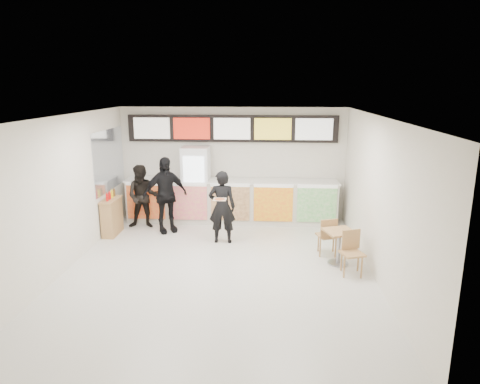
# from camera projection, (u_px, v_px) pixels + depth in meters

# --- Properties ---
(floor) EXTENTS (7.00, 7.00, 0.00)m
(floor) POSITION_uv_depth(u_px,v_px,m) (218.00, 270.00, 8.46)
(floor) COLOR beige
(floor) RESTS_ON ground
(ceiling) EXTENTS (7.00, 7.00, 0.00)m
(ceiling) POSITION_uv_depth(u_px,v_px,m) (216.00, 116.00, 7.73)
(ceiling) COLOR white
(ceiling) RESTS_ON wall_back
(wall_back) EXTENTS (6.00, 0.00, 6.00)m
(wall_back) POSITION_uv_depth(u_px,v_px,m) (233.00, 164.00, 11.49)
(wall_back) COLOR silver
(wall_back) RESTS_ON floor
(wall_left) EXTENTS (0.00, 7.00, 7.00)m
(wall_left) POSITION_uv_depth(u_px,v_px,m) (64.00, 194.00, 8.29)
(wall_left) COLOR silver
(wall_left) RESTS_ON floor
(wall_right) EXTENTS (0.00, 7.00, 7.00)m
(wall_right) POSITION_uv_depth(u_px,v_px,m) (378.00, 199.00, 7.91)
(wall_right) COLOR silver
(wall_right) RESTS_ON floor
(service_counter) EXTENTS (5.56, 0.77, 1.14)m
(service_counter) POSITION_uv_depth(u_px,v_px,m) (231.00, 201.00, 11.32)
(service_counter) COLOR silver
(service_counter) RESTS_ON floor
(menu_board) EXTENTS (5.50, 0.14, 0.70)m
(menu_board) POSITION_uv_depth(u_px,v_px,m) (232.00, 129.00, 11.17)
(menu_board) COLOR black
(menu_board) RESTS_ON wall_back
(drinks_fridge) EXTENTS (0.70, 0.67, 2.00)m
(drinks_fridge) POSITION_uv_depth(u_px,v_px,m) (196.00, 185.00, 11.29)
(drinks_fridge) COLOR white
(drinks_fridge) RESTS_ON floor
(mirror_panel) EXTENTS (0.01, 2.00, 1.50)m
(mirror_panel) POSITION_uv_depth(u_px,v_px,m) (109.00, 160.00, 10.60)
(mirror_panel) COLOR #B2B7BF
(mirror_panel) RESTS_ON wall_left
(customer_main) EXTENTS (0.63, 0.43, 1.69)m
(customer_main) POSITION_uv_depth(u_px,v_px,m) (222.00, 207.00, 9.76)
(customer_main) COLOR black
(customer_main) RESTS_ON floor
(customer_left) EXTENTS (0.83, 0.67, 1.62)m
(customer_left) POSITION_uv_depth(u_px,v_px,m) (143.00, 197.00, 10.81)
(customer_left) COLOR black
(customer_left) RESTS_ON floor
(customer_mid) EXTENTS (1.18, 0.97, 1.88)m
(customer_mid) POSITION_uv_depth(u_px,v_px,m) (165.00, 195.00, 10.45)
(customer_mid) COLOR black
(customer_mid) RESTS_ON floor
(pizza_slice) EXTENTS (0.36, 0.36, 0.02)m
(pizza_slice) POSITION_uv_depth(u_px,v_px,m) (220.00, 199.00, 9.25)
(pizza_slice) COLOR beige
(pizza_slice) RESTS_ON customer_main
(cafe_table) EXTENTS (0.84, 1.50, 0.85)m
(cafe_table) POSITION_uv_depth(u_px,v_px,m) (339.00, 241.00, 8.63)
(cafe_table) COLOR tan
(cafe_table) RESTS_ON floor
(condiment_ledge) EXTENTS (0.32, 0.80, 1.06)m
(condiment_ledge) POSITION_uv_depth(u_px,v_px,m) (112.00, 216.00, 10.38)
(condiment_ledge) COLOR tan
(condiment_ledge) RESTS_ON floor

